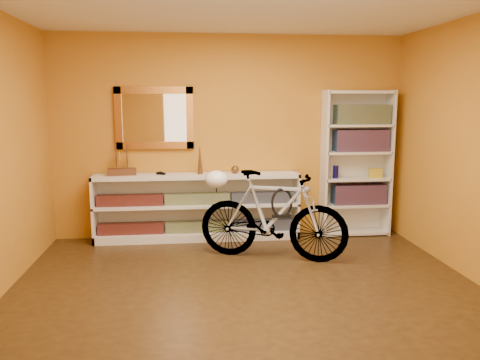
{
  "coord_description": "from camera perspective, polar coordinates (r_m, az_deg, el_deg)",
  "views": [
    {
      "loc": [
        -0.53,
        -4.24,
        1.77
      ],
      "look_at": [
        0.0,
        0.7,
        0.95
      ],
      "focal_mm": 36.14,
      "sensor_mm": 36.0,
      "label": 1
    }
  ],
  "objects": [
    {
      "name": "floor",
      "position": [
        4.62,
        0.95,
        -13.2
      ],
      "size": [
        4.5,
        4.0,
        0.01
      ],
      "primitive_type": "cube",
      "color": "black",
      "rests_on": "ground"
    },
    {
      "name": "ceiling",
      "position": [
        4.35,
        1.05,
        20.44
      ],
      "size": [
        4.5,
        4.0,
        0.01
      ],
      "primitive_type": "cube",
      "color": "silver",
      "rests_on": "ground"
    },
    {
      "name": "back_wall",
      "position": [
        6.28,
        -1.27,
        5.09
      ],
      "size": [
        4.5,
        0.01,
        2.6
      ],
      "primitive_type": "cube",
      "color": "#B6711B",
      "rests_on": "ground"
    },
    {
      "name": "gilt_mirror",
      "position": [
        6.22,
        -10.07,
        7.22
      ],
      "size": [
        0.98,
        0.06,
        0.78
      ],
      "primitive_type": "cube",
      "color": "#96551B",
      "rests_on": "back_wall"
    },
    {
      "name": "wall_socket",
      "position": [
        6.56,
        6.65,
        -4.07
      ],
      "size": [
        0.09,
        0.02,
        0.09
      ],
      "primitive_type": "cube",
      "color": "silver",
      "rests_on": "back_wall"
    },
    {
      "name": "console_unit",
      "position": [
        6.2,
        -5.04,
        -3.18
      ],
      "size": [
        2.6,
        0.35,
        0.85
      ],
      "primitive_type": null,
      "color": "silver",
      "rests_on": "floor"
    },
    {
      "name": "cd_row_lower",
      "position": [
        6.24,
        -5.0,
        -5.5
      ],
      "size": [
        2.5,
        0.13,
        0.14
      ],
      "primitive_type": "cube",
      "color": "black",
      "rests_on": "console_unit"
    },
    {
      "name": "cd_row_upper",
      "position": [
        6.16,
        -5.05,
        -2.22
      ],
      "size": [
        2.5,
        0.13,
        0.14
      ],
      "primitive_type": "cube",
      "color": "navy",
      "rests_on": "console_unit"
    },
    {
      "name": "model_ship",
      "position": [
        6.15,
        -13.8,
        2.44
      ],
      "size": [
        0.36,
        0.17,
        0.41
      ],
      "primitive_type": null,
      "rotation": [
        0.0,
        0.0,
        0.11
      ],
      "color": "#462413",
      "rests_on": "console_unit"
    },
    {
      "name": "toy_car",
      "position": [
        6.13,
        -9.31,
        0.64
      ],
      "size": [
        0.0,
        0.0,
        0.0
      ],
      "primitive_type": "imported",
      "rotation": [
        0.0,
        0.0,
        1.22
      ],
      "color": "black",
      "rests_on": "console_unit"
    },
    {
      "name": "bronze_ornament",
      "position": [
        6.1,
        -4.75,
        2.51
      ],
      "size": [
        0.07,
        0.07,
        0.39
      ],
      "primitive_type": "cone",
      "color": "brown",
      "rests_on": "console_unit"
    },
    {
      "name": "decorative_orb",
      "position": [
        6.14,
        -0.59,
        1.25
      ],
      "size": [
        0.1,
        0.1,
        0.1
      ],
      "primitive_type": "sphere",
      "color": "brown",
      "rests_on": "console_unit"
    },
    {
      "name": "bookcase",
      "position": [
        6.51,
        13.57,
        1.89
      ],
      "size": [
        0.9,
        0.3,
        1.9
      ],
      "primitive_type": null,
      "color": "silver",
      "rests_on": "floor"
    },
    {
      "name": "book_row_a",
      "position": [
        6.59,
        13.84,
        -1.6
      ],
      "size": [
        0.7,
        0.22,
        0.26
      ],
      "primitive_type": "cube",
      "color": "maroon",
      "rests_on": "bookcase"
    },
    {
      "name": "book_row_b",
      "position": [
        6.49,
        14.09,
        4.56
      ],
      "size": [
        0.7,
        0.22,
        0.28
      ],
      "primitive_type": "cube",
      "color": "maroon",
      "rests_on": "bookcase"
    },
    {
      "name": "book_row_c",
      "position": [
        6.48,
        14.21,
        7.51
      ],
      "size": [
        0.7,
        0.22,
        0.25
      ],
      "primitive_type": "cube",
      "color": "#194B5A",
      "rests_on": "bookcase"
    },
    {
      "name": "travel_mug",
      "position": [
        6.41,
        11.23,
        0.95
      ],
      "size": [
        0.07,
        0.07,
        0.17
      ],
      "primitive_type": "cylinder",
      "color": "#171595",
      "rests_on": "bookcase"
    },
    {
      "name": "red_tin",
      "position": [
        6.42,
        11.99,
        7.2
      ],
      "size": [
        0.15,
        0.15,
        0.16
      ],
      "primitive_type": "cube",
      "rotation": [
        0.0,
        0.0,
        0.16
      ],
      "color": "maroon",
      "rests_on": "bookcase"
    },
    {
      "name": "yellow_bag",
      "position": [
        6.58,
        15.7,
        0.8
      ],
      "size": [
        0.18,
        0.14,
        0.13
      ],
      "primitive_type": "cube",
      "rotation": [
        0.0,
        0.0,
        -0.2
      ],
      "color": "gold",
      "rests_on": "bookcase"
    },
    {
      "name": "bicycle",
      "position": [
        5.41,
        3.89,
        -4.19
      ],
      "size": [
        1.01,
        1.76,
        1.01
      ],
      "primitive_type": "imported",
      "rotation": [
        0.0,
        0.0,
        1.22
      ],
      "color": "silver",
      "rests_on": "floor"
    },
    {
      "name": "helmet",
      "position": [
        5.48,
        -2.81,
        0.09
      ],
      "size": [
        0.26,
        0.25,
        0.2
      ],
      "primitive_type": "ellipsoid",
      "color": "white",
      "rests_on": "bicycle"
    },
    {
      "name": "u_lock",
      "position": [
        5.35,
        4.97,
        -2.68
      ],
      "size": [
        0.24,
        0.03,
        0.24
      ],
      "primitive_type": "torus",
      "rotation": [
        1.57,
        0.0,
        0.0
      ],
      "color": "black",
      "rests_on": "bicycle"
    }
  ]
}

